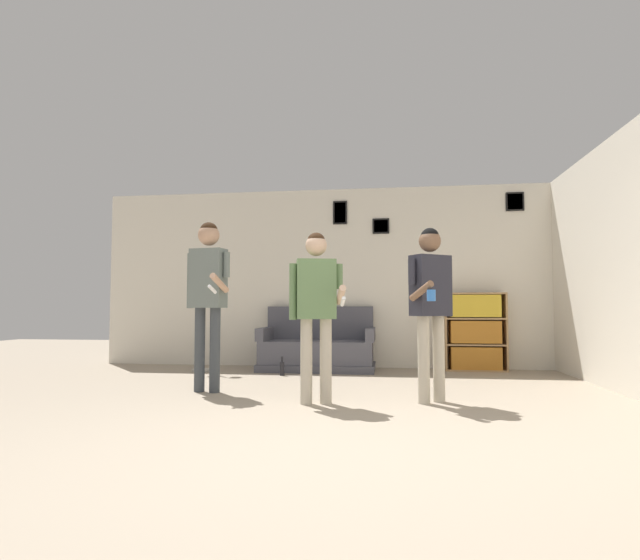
# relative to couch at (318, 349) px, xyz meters

# --- Properties ---
(ground_plane) EXTENTS (20.00, 20.00, 0.00)m
(ground_plane) POSITION_rel_couch_xyz_m (0.56, -4.06, -0.30)
(ground_plane) COLOR gray
(wall_back) EXTENTS (7.98, 0.08, 2.70)m
(wall_back) POSITION_rel_couch_xyz_m (0.57, 0.41, 1.06)
(wall_back) COLOR silver
(wall_back) RESTS_ON ground_plane
(wall_right) EXTENTS (0.06, 6.84, 2.70)m
(wall_right) POSITION_rel_couch_xyz_m (3.38, -1.84, 1.05)
(wall_right) COLOR silver
(wall_right) RESTS_ON ground_plane
(couch) EXTENTS (1.63, 0.80, 0.91)m
(couch) POSITION_rel_couch_xyz_m (0.00, 0.00, 0.00)
(couch) COLOR #4C4C56
(couch) RESTS_ON ground_plane
(bookshelf) EXTENTS (0.85, 0.30, 1.10)m
(bookshelf) POSITION_rel_couch_xyz_m (2.22, 0.19, 0.25)
(bookshelf) COLOR #A87F51
(bookshelf) RESTS_ON ground_plane
(floor_lamp) EXTENTS (0.43, 0.28, 1.57)m
(floor_lamp) POSITION_rel_couch_xyz_m (-1.59, -0.37, 0.75)
(floor_lamp) COLOR #ADA89E
(floor_lamp) RESTS_ON ground_plane
(person_player_foreground_left) EXTENTS (0.49, 0.53, 1.80)m
(person_player_foreground_left) POSITION_rel_couch_xyz_m (-0.90, -2.04, 0.82)
(person_player_foreground_left) COLOR #3D4247
(person_player_foreground_left) RESTS_ON ground_plane
(person_player_foreground_center) EXTENTS (0.55, 0.42, 1.59)m
(person_player_foreground_center) POSITION_rel_couch_xyz_m (0.34, -2.53, 0.67)
(person_player_foreground_center) COLOR #B7AD99
(person_player_foreground_center) RESTS_ON ground_plane
(person_watcher_holding_cup) EXTENTS (0.42, 0.57, 1.64)m
(person_watcher_holding_cup) POSITION_rel_couch_xyz_m (1.40, -2.33, 0.71)
(person_watcher_holding_cup) COLOR #B7AD99
(person_watcher_holding_cup) RESTS_ON ground_plane
(bottle_on_floor) EXTENTS (0.06, 0.06, 0.25)m
(bottle_on_floor) POSITION_rel_couch_xyz_m (-0.38, -0.66, -0.20)
(bottle_on_floor) COLOR black
(bottle_on_floor) RESTS_ON ground_plane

